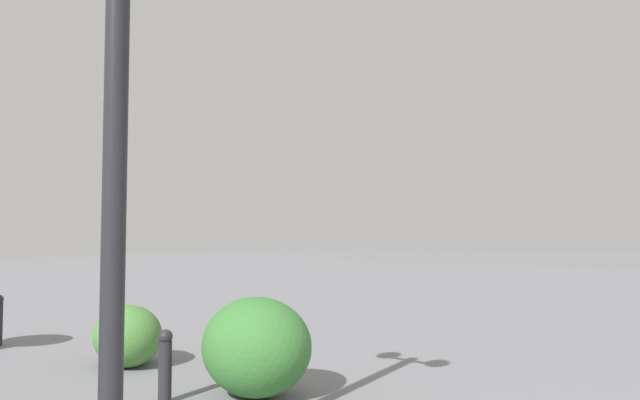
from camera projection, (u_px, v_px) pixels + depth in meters
The scene contains 5 objects.
lamppost at pixel (117, 45), 3.58m from camera, with size 0.98×0.28×3.95m.
bollard_near at pixel (165, 364), 5.47m from camera, with size 0.13×0.13×0.66m.
shrub_low at pixel (257, 347), 5.67m from camera, with size 1.09×0.98×0.93m.
shrub_round at pixel (132, 337), 7.14m from camera, with size 0.72×0.65×0.61m.
shrub_wide at pixel (128, 336), 6.92m from camera, with size 0.83×0.74×0.70m.
Camera 1 is at (0.24, 2.65, 1.52)m, focal length 33.97 mm.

